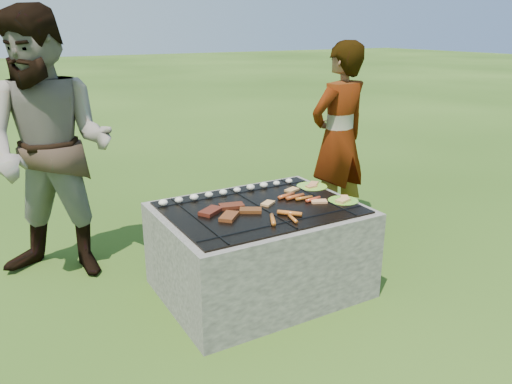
% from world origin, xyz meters
% --- Properties ---
extents(lawn, '(60.00, 60.00, 0.00)m').
position_xyz_m(lawn, '(0.00, 0.00, 0.00)').
color(lawn, '#254210').
rests_on(lawn, ground).
extents(fire_pit, '(1.30, 1.00, 0.62)m').
position_xyz_m(fire_pit, '(0.00, 0.00, 0.28)').
color(fire_pit, '#A8A195').
rests_on(fire_pit, ground).
extents(mushrooms, '(1.06, 0.06, 0.04)m').
position_xyz_m(mushrooms, '(-0.08, 0.34, 0.63)').
color(mushrooms, white).
rests_on(mushrooms, fire_pit).
extents(pork_slabs, '(0.40, 0.31, 0.02)m').
position_xyz_m(pork_slabs, '(-0.23, 0.01, 0.62)').
color(pork_slabs, maroon).
rests_on(pork_slabs, fire_pit).
extents(sausages, '(0.55, 0.47, 0.03)m').
position_xyz_m(sausages, '(0.17, -0.12, 0.63)').
color(sausages, '#C64F20').
rests_on(sausages, fire_pit).
extents(bread_on_grate, '(0.44, 0.40, 0.01)m').
position_xyz_m(bread_on_grate, '(0.28, 0.02, 0.62)').
color(bread_on_grate, '#F3C27C').
rests_on(bread_on_grate, fire_pit).
extents(plate_far, '(0.24, 0.24, 0.03)m').
position_xyz_m(plate_far, '(0.56, 0.19, 0.61)').
color(plate_far, '#B6D332').
rests_on(plate_far, fire_pit).
extents(plate_near, '(0.27, 0.27, 0.03)m').
position_xyz_m(plate_near, '(0.56, -0.18, 0.61)').
color(plate_near, '#A5CC30').
rests_on(plate_near, fire_pit).
extents(cook, '(0.64, 0.46, 1.64)m').
position_xyz_m(cook, '(1.17, 0.65, 0.82)').
color(cook, '#A19086').
rests_on(cook, ground).
extents(bystander, '(1.16, 1.11, 1.89)m').
position_xyz_m(bystander, '(-1.13, 0.93, 0.95)').
color(bystander, gray).
rests_on(bystander, ground).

